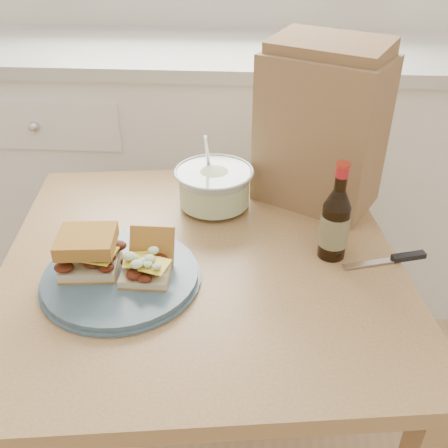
# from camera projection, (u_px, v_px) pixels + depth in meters

# --- Properties ---
(cabinet_run) EXTENTS (2.50, 0.64, 0.94)m
(cabinet_run) POSITION_uv_depth(u_px,v_px,m) (202.00, 167.00, 1.98)
(cabinet_run) COLOR white
(cabinet_run) RESTS_ON ground
(dining_table) EXTENTS (0.95, 0.95, 0.71)m
(dining_table) POSITION_uv_depth(u_px,v_px,m) (203.00, 292.00, 1.14)
(dining_table) COLOR tan
(dining_table) RESTS_ON ground
(plate) EXTENTS (0.31, 0.31, 0.02)m
(plate) POSITION_uv_depth(u_px,v_px,m) (121.00, 277.00, 1.01)
(plate) COLOR #425B6B
(plate) RESTS_ON dining_table
(sandwich_left) EXTENTS (0.12, 0.11, 0.08)m
(sandwich_left) POSITION_uv_depth(u_px,v_px,m) (88.00, 252.00, 0.99)
(sandwich_left) COLOR beige
(sandwich_left) RESTS_ON plate
(sandwich_right) EXTENTS (0.09, 0.13, 0.08)m
(sandwich_right) POSITION_uv_depth(u_px,v_px,m) (148.00, 260.00, 0.99)
(sandwich_right) COLOR beige
(sandwich_right) RESTS_ON plate
(coleslaw_bowl) EXTENTS (0.20, 0.20, 0.19)m
(coleslaw_bowl) POSITION_uv_depth(u_px,v_px,m) (214.00, 189.00, 1.23)
(coleslaw_bowl) COLOR #B2C0BA
(coleslaw_bowl) RESTS_ON dining_table
(beer_bottle) EXTENTS (0.06, 0.06, 0.22)m
(beer_bottle) POSITION_uv_depth(u_px,v_px,m) (335.00, 223.00, 1.04)
(beer_bottle) COLOR black
(beer_bottle) RESTS_ON dining_table
(knife) EXTENTS (0.19, 0.07, 0.01)m
(knife) POSITION_uv_depth(u_px,v_px,m) (399.00, 258.00, 1.06)
(knife) COLOR silver
(knife) RESTS_ON dining_table
(paper_bag) EXTENTS (0.33, 0.29, 0.36)m
(paper_bag) POSITION_uv_depth(u_px,v_px,m) (321.00, 132.00, 1.20)
(paper_bag) COLOR olive
(paper_bag) RESTS_ON dining_table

